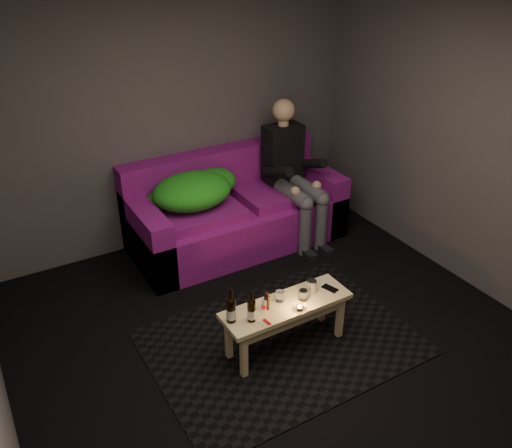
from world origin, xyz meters
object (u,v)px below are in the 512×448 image
Objects in this scene: sofa at (234,212)px; beer_bottle_a at (231,309)px; coffee_table at (286,311)px; person at (292,170)px; steel_cup at (312,286)px; beer_bottle_b at (251,310)px.

beer_bottle_a is at bearing -118.81° from sofa.
coffee_table is at bearing -3.71° from beer_bottle_a.
sofa is 1.50× the size of person.
steel_cup is at bearing -96.62° from sofa.
beer_bottle_a is 1.11× the size of beer_bottle_b.
person is (0.59, -0.18, 0.41)m from sofa.
steel_cup reaches higher than coffee_table.
beer_bottle_a is at bearing 176.29° from coffee_table.
steel_cup is at bearing 6.96° from coffee_table.
beer_bottle_b is at bearing -173.27° from coffee_table.
beer_bottle_b is at bearing -173.17° from steel_cup.
person reaches higher than beer_bottle_a.
person is at bearing -16.75° from sofa.
beer_bottle_b is at bearing -114.32° from sofa.
steel_cup is (0.72, 0.00, -0.05)m from beer_bottle_a.
sofa is 0.74m from person.
beer_bottle_b is (-0.78, -1.72, 0.18)m from sofa.
steel_cup is (-0.19, -1.65, 0.14)m from sofa.
beer_bottle_b is 2.48× the size of steel_cup.
beer_bottle_a reaches higher than steel_cup.
person reaches higher than coffee_table.
coffee_table is (-0.45, -1.69, 0.01)m from sofa.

